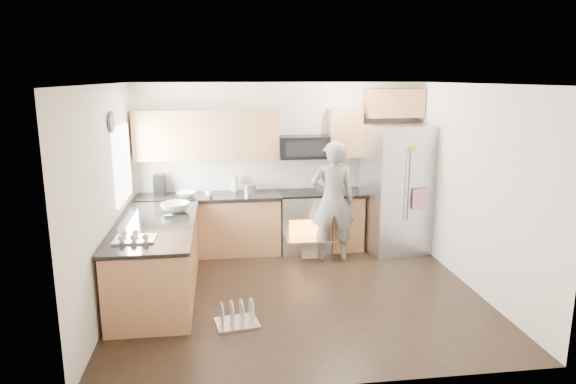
{
  "coord_description": "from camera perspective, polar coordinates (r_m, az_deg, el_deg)",
  "views": [
    {
      "loc": [
        -0.93,
        -5.98,
        2.68
      ],
      "look_at": [
        -0.07,
        0.5,
        1.21
      ],
      "focal_mm": 32.0,
      "sensor_mm": 36.0,
      "label": 1
    }
  ],
  "objects": [
    {
      "name": "peninsula",
      "position": [
        6.66,
        -14.32,
        -7.15
      ],
      "size": [
        0.96,
        2.36,
        1.05
      ],
      "color": "#A06A40",
      "rests_on": "ground"
    },
    {
      "name": "dish_rack",
      "position": [
        5.86,
        -5.7,
        -13.75
      ],
      "size": [
        0.52,
        0.44,
        0.29
      ],
      "rotation": [
        0.0,
        0.0,
        0.17
      ],
      "color": "#B7B7BC",
      "rests_on": "ground"
    },
    {
      "name": "stove_range",
      "position": [
        8.03,
        1.82,
        -1.77
      ],
      "size": [
        0.76,
        0.97,
        1.79
      ],
      "color": "#B7B7BC",
      "rests_on": "ground"
    },
    {
      "name": "refrigerator",
      "position": [
        8.08,
        12.11,
        0.32
      ],
      "size": [
        1.08,
        0.91,
        1.98
      ],
      "rotation": [
        0.0,
        0.0,
        0.17
      ],
      "color": "#B7B7BC",
      "rests_on": "ground"
    },
    {
      "name": "back_cabinet_run",
      "position": [
        7.92,
        -4.91,
        0.12
      ],
      "size": [
        4.45,
        0.64,
        2.5
      ],
      "color": "#A06A40",
      "rests_on": "ground"
    },
    {
      "name": "room_shell",
      "position": [
        6.14,
        0.88,
        3.26
      ],
      "size": [
        4.54,
        4.04,
        2.62
      ],
      "color": "silver",
      "rests_on": "ground"
    },
    {
      "name": "person",
      "position": [
        7.57,
        4.98,
        -1.02
      ],
      "size": [
        0.68,
        0.47,
        1.79
      ],
      "primitive_type": "imported",
      "rotation": [
        0.0,
        0.0,
        3.08
      ],
      "color": "gray",
      "rests_on": "ground"
    },
    {
      "name": "ground",
      "position": [
        6.62,
        1.17,
        -11.22
      ],
      "size": [
        4.5,
        4.5,
        0.0
      ],
      "primitive_type": "plane",
      "color": "black",
      "rests_on": "ground"
    }
  ]
}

